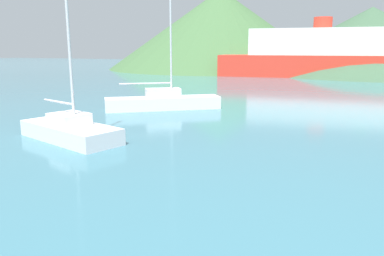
{
  "coord_description": "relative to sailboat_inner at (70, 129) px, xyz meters",
  "views": [
    {
      "loc": [
        3.86,
        2.25,
        3.91
      ],
      "look_at": [
        -0.75,
        14.0,
        1.2
      ],
      "focal_mm": 35.0,
      "sensor_mm": 36.0,
      "label": 1
    }
  ],
  "objects": [
    {
      "name": "hill_central",
      "position": [
        14.74,
        54.59,
        4.64
      ],
      "size": [
        38.45,
        38.45,
        10.25
      ],
      "color": "#38563D",
      "rests_on": "ground_plane"
    },
    {
      "name": "sailboat_middle",
      "position": [
        0.13,
        8.98,
        0.07
      ],
      "size": [
        6.93,
        5.5,
        10.26
      ],
      "rotation": [
        0.0,
        0.0,
        0.61
      ],
      "color": "silver",
      "rests_on": "ground_plane"
    },
    {
      "name": "hill_west",
      "position": [
        -11.32,
        58.08,
        6.88
      ],
      "size": [
        42.45,
        42.45,
        14.73
      ],
      "color": "#3D6038",
      "rests_on": "ground_plane"
    },
    {
      "name": "ferry_distant",
      "position": [
        7.97,
        43.65,
        2.37
      ],
      "size": [
        28.05,
        11.97,
        8.08
      ],
      "rotation": [
        0.0,
        0.0,
        0.07
      ],
      "color": "red",
      "rests_on": "ground_plane"
    },
    {
      "name": "sailboat_inner",
      "position": [
        0.0,
        0.0,
        0.0
      ],
      "size": [
        5.45,
        3.43,
        8.53
      ],
      "rotation": [
        0.0,
        0.0,
        -0.33
      ],
      "color": "silver",
      "rests_on": "ground_plane"
    }
  ]
}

